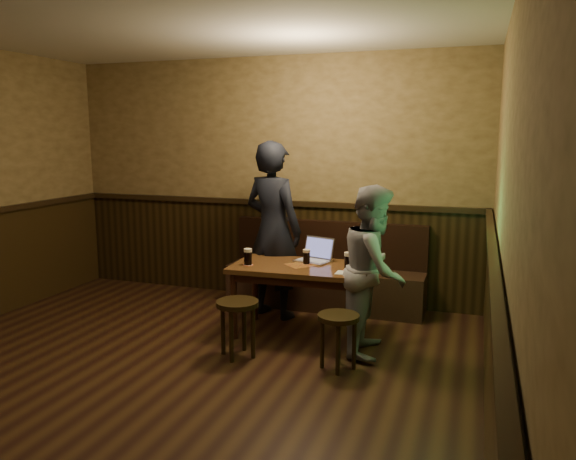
# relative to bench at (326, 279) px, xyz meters

# --- Properties ---
(room) EXTENTS (5.04, 6.04, 2.84)m
(room) POSITION_rel_bench_xyz_m (-0.76, -2.53, 0.89)
(room) COLOR black
(room) RESTS_ON ground
(bench) EXTENTS (2.20, 0.50, 0.95)m
(bench) POSITION_rel_bench_xyz_m (0.00, 0.00, 0.00)
(bench) COLOR black
(bench) RESTS_ON ground
(pub_table) EXTENTS (1.31, 0.79, 0.69)m
(pub_table) POSITION_rel_bench_xyz_m (0.00, -0.94, 0.28)
(pub_table) COLOR #502917
(pub_table) RESTS_ON ground
(stool_left) EXTENTS (0.37, 0.37, 0.50)m
(stool_left) POSITION_rel_bench_xyz_m (-0.35, -1.65, 0.09)
(stool_left) COLOR black
(stool_left) RESTS_ON ground
(stool_right) EXTENTS (0.41, 0.41, 0.46)m
(stool_right) POSITION_rel_bench_xyz_m (0.55, -1.62, 0.06)
(stool_right) COLOR black
(stool_right) RESTS_ON ground
(pint_left) EXTENTS (0.10, 0.10, 0.16)m
(pint_left) POSITION_rel_bench_xyz_m (-0.47, -1.10, 0.46)
(pint_left) COLOR #AD3715
(pint_left) RESTS_ON pub_table
(pint_mid) EXTENTS (0.09, 0.09, 0.15)m
(pint_mid) POSITION_rel_bench_xyz_m (0.04, -0.88, 0.45)
(pint_mid) COLOR #AD3715
(pint_mid) RESTS_ON pub_table
(pint_right) EXTENTS (0.11, 0.11, 0.17)m
(pint_right) POSITION_rel_bench_xyz_m (0.49, -1.01, 0.46)
(pint_right) COLOR #AD3715
(pint_right) RESTS_ON pub_table
(laptop) EXTENTS (0.39, 0.35, 0.23)m
(laptop) POSITION_rel_bench_xyz_m (0.09, -0.73, 0.44)
(laptop) COLOR silver
(laptop) RESTS_ON pub_table
(menu) EXTENTS (0.22, 0.15, 0.00)m
(menu) POSITION_rel_bench_xyz_m (0.50, -1.11, 0.38)
(menu) COLOR silver
(menu) RESTS_ON pub_table
(person_suit) EXTENTS (0.78, 0.63, 1.86)m
(person_suit) POSITION_rel_bench_xyz_m (-0.45, -0.48, 0.62)
(person_suit) COLOR black
(person_suit) RESTS_ON ground
(person_grey) EXTENTS (0.59, 0.74, 1.49)m
(person_grey) POSITION_rel_bench_xyz_m (0.75, -1.15, 0.44)
(person_grey) COLOR gray
(person_grey) RESTS_ON ground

